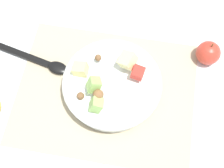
# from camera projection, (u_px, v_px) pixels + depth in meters

# --- Properties ---
(ground_plane) EXTENTS (2.40, 2.40, 0.00)m
(ground_plane) POSITION_uv_depth(u_px,v_px,m) (106.00, 93.00, 0.85)
(ground_plane) COLOR silver
(placemat) EXTENTS (0.46, 0.37, 0.01)m
(placemat) POSITION_uv_depth(u_px,v_px,m) (106.00, 92.00, 0.85)
(placemat) COLOR tan
(placemat) RESTS_ON ground_plane
(salad_bowl) EXTENTS (0.25, 0.25, 0.11)m
(salad_bowl) POSITION_uv_depth(u_px,v_px,m) (112.00, 85.00, 0.82)
(salad_bowl) COLOR white
(salad_bowl) RESTS_ON placemat
(serving_spoon) EXTENTS (0.22, 0.08, 0.01)m
(serving_spoon) POSITION_uv_depth(u_px,v_px,m) (43.00, 62.00, 0.88)
(serving_spoon) COLOR black
(serving_spoon) RESTS_ON placemat
(whole_apple) EXTENTS (0.07, 0.07, 0.08)m
(whole_apple) POSITION_uv_depth(u_px,v_px,m) (208.00, 53.00, 0.87)
(whole_apple) COLOR #BC3828
(whole_apple) RESTS_ON ground_plane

